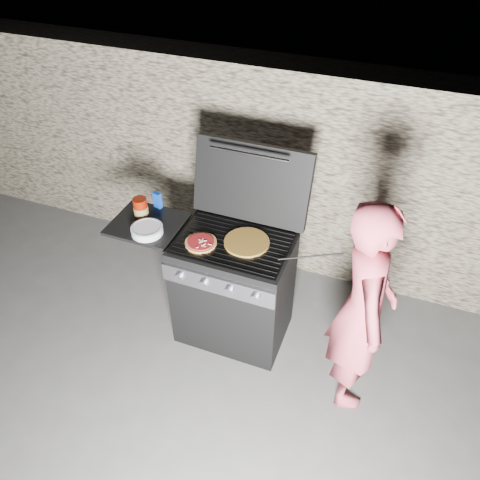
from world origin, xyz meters
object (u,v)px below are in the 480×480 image
(sauce_jar, at_px, (141,208))
(person, at_px, (363,309))
(gas_grill, at_px, (203,281))
(pizza_topped, at_px, (201,242))

(sauce_jar, height_order, person, person)
(gas_grill, xyz_separation_m, person, (1.18, -0.18, 0.34))
(gas_grill, height_order, sauce_jar, sauce_jar)
(pizza_topped, distance_m, sauce_jar, 0.56)
(pizza_topped, bearing_deg, sauce_jar, 165.84)
(sauce_jar, distance_m, person, 1.69)
(sauce_jar, bearing_deg, pizza_topped, -14.16)
(gas_grill, distance_m, person, 1.24)
(person, bearing_deg, sauce_jar, 66.43)
(gas_grill, distance_m, sauce_jar, 0.72)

